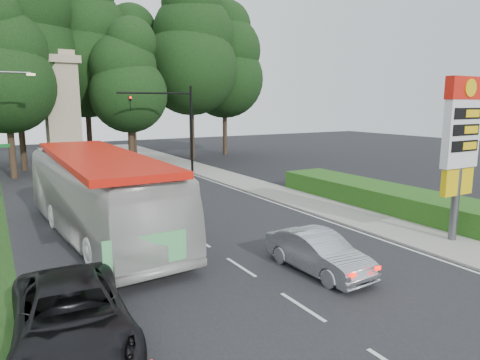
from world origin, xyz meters
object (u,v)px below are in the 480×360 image
suv_charcoal (72,316)px  sedan_silver (318,252)px  monument (62,112)px  gas_station_pylon (461,137)px  traffic_signal_mast (176,118)px  transit_bus (98,196)px

suv_charcoal → sedan_silver: bearing=8.6°
suv_charcoal → monument: bearing=85.9°
gas_station_pylon → traffic_signal_mast: size_ratio=0.95×
sedan_silver → transit_bus: bearing=123.2°
traffic_signal_mast → sedan_silver: (-3.54, -21.66, -3.97)m
gas_station_pylon → sedan_silver: bearing=177.2°
monument → suv_charcoal: monument is taller
traffic_signal_mast → suv_charcoal: traffic_signal_mast is taller
traffic_signal_mast → sedan_silver: traffic_signal_mast is taller
traffic_signal_mast → suv_charcoal: bearing=-117.7°
monument → sedan_silver: monument is taller
monument → transit_bus: monument is taller
monument → transit_bus: (-1.50, -19.71, -3.26)m
sedan_silver → suv_charcoal: 8.20m
gas_station_pylon → suv_charcoal: 15.67m
monument → suv_charcoal: 28.92m
sedan_silver → traffic_signal_mast: bearing=78.5°
gas_station_pylon → traffic_signal_mast: bearing=99.1°
transit_bus → gas_station_pylon: bearing=-37.8°
gas_station_pylon → traffic_signal_mast: 22.29m
traffic_signal_mast → sedan_silver: 22.30m
gas_station_pylon → transit_bus: (-12.70, 8.30, -2.60)m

